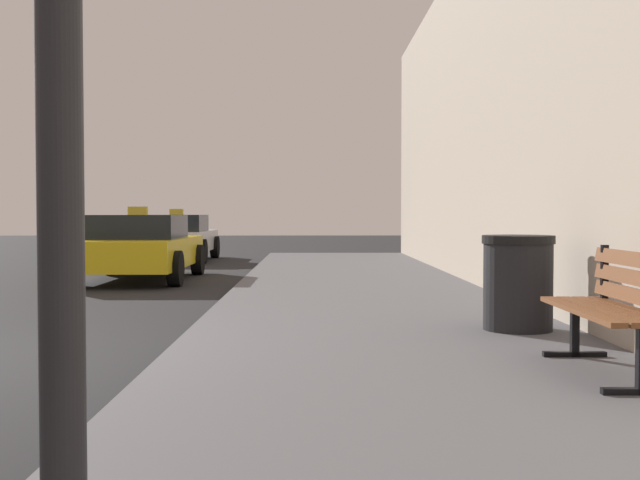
{
  "coord_description": "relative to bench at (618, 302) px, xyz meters",
  "views": [
    {
      "loc": [
        3.22,
        -6.56,
        1.28
      ],
      "look_at": [
        3.31,
        2.04,
        0.99
      ],
      "focal_mm": 43.14,
      "sensor_mm": 36.0,
      "label": 1
    }
  ],
  "objects": [
    {
      "name": "sidewalk",
      "position": [
        -1.39,
        1.16,
        -0.58
      ],
      "size": [
        4.0,
        32.0,
        0.15
      ],
      "primitive_type": "cube",
      "color": "#5B5B60",
      "rests_on": "ground_plane"
    },
    {
      "name": "car_white",
      "position": [
        -5.88,
        15.83,
        -0.01
      ],
      "size": [
        1.93,
        4.14,
        1.43
      ],
      "color": "white",
      "rests_on": "ground_plane"
    },
    {
      "name": "trash_bin",
      "position": [
        -0.15,
        2.07,
        -0.04
      ],
      "size": [
        0.7,
        0.7,
        0.93
      ],
      "color": "black",
      "rests_on": "sidewalk"
    },
    {
      "name": "car_yellow",
      "position": [
        -5.5,
        9.51,
        -0.01
      ],
      "size": [
        2.04,
        4.19,
        1.43
      ],
      "color": "yellow",
      "rests_on": "ground_plane"
    },
    {
      "name": "bench",
      "position": [
        0.0,
        0.0,
        0.0
      ],
      "size": [
        0.52,
        1.53,
        0.89
      ],
      "rotation": [
        0.0,
        0.0,
        -0.01
      ],
      "color": "brown",
      "rests_on": "sidewalk"
    }
  ]
}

